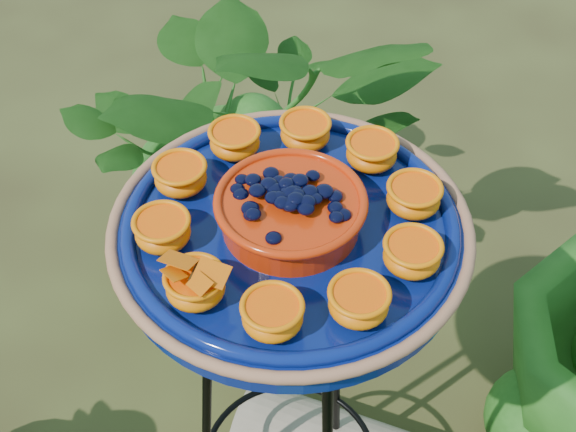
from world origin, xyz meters
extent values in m
torus|color=black|center=(-0.03, 0.04, 0.95)|extent=(0.31, 0.31, 0.02)
cylinder|color=black|center=(-0.01, 0.20, 0.47)|extent=(0.03, 0.09, 0.95)
cylinder|color=black|center=(-0.18, -0.01, 0.47)|extent=(0.09, 0.05, 0.95)
cylinder|color=#08165D|center=(-0.03, 0.04, 0.98)|extent=(0.55, 0.55, 0.04)
torus|color=#9F6548|center=(-0.03, 0.04, 1.00)|extent=(0.51, 0.51, 0.02)
torus|color=#08165D|center=(-0.03, 0.04, 1.00)|extent=(0.47, 0.47, 0.02)
cylinder|color=#BC2607|center=(-0.03, 0.04, 1.03)|extent=(0.22, 0.22, 0.05)
torus|color=#BC2607|center=(-0.03, 0.04, 1.05)|extent=(0.21, 0.21, 0.01)
ellipsoid|color=black|center=(-0.03, 0.04, 1.06)|extent=(0.17, 0.17, 0.03)
ellipsoid|color=#FF7102|center=(0.14, 0.05, 1.02)|extent=(0.08, 0.08, 0.04)
cylinder|color=orange|center=(0.14, 0.05, 1.04)|extent=(0.07, 0.07, 0.01)
ellipsoid|color=#FF7102|center=(0.10, 0.15, 1.02)|extent=(0.08, 0.08, 0.04)
cylinder|color=orange|center=(0.10, 0.15, 1.04)|extent=(0.07, 0.07, 0.01)
ellipsoid|color=#FF7102|center=(0.02, 0.21, 1.02)|extent=(0.08, 0.08, 0.04)
cylinder|color=orange|center=(0.02, 0.21, 1.04)|extent=(0.07, 0.07, 0.01)
ellipsoid|color=#FF7102|center=(-0.09, 0.21, 1.02)|extent=(0.08, 0.08, 0.04)
cylinder|color=orange|center=(-0.09, 0.21, 1.04)|extent=(0.07, 0.07, 0.01)
ellipsoid|color=#FF7102|center=(-0.18, 0.14, 1.02)|extent=(0.08, 0.08, 0.04)
cylinder|color=orange|center=(-0.18, 0.14, 1.04)|extent=(0.07, 0.07, 0.01)
ellipsoid|color=#FF7102|center=(-0.21, 0.04, 1.02)|extent=(0.08, 0.08, 0.04)
cylinder|color=orange|center=(-0.21, 0.04, 1.04)|extent=(0.07, 0.07, 0.01)
ellipsoid|color=#FF7102|center=(-0.17, -0.06, 1.02)|extent=(0.08, 0.08, 0.04)
cylinder|color=orange|center=(-0.17, -0.06, 1.04)|extent=(0.07, 0.07, 0.01)
ellipsoid|color=#FF7102|center=(-0.09, -0.12, 1.02)|extent=(0.08, 0.08, 0.04)
cylinder|color=orange|center=(-0.09, -0.12, 1.04)|extent=(0.07, 0.07, 0.01)
ellipsoid|color=#FF7102|center=(0.02, -0.12, 1.02)|extent=(0.08, 0.08, 0.04)
cylinder|color=orange|center=(0.02, -0.12, 1.04)|extent=(0.07, 0.07, 0.01)
ellipsoid|color=#FF7102|center=(0.11, -0.06, 1.02)|extent=(0.08, 0.08, 0.04)
cylinder|color=orange|center=(0.11, -0.06, 1.04)|extent=(0.07, 0.07, 0.01)
cylinder|color=black|center=(-0.09, -0.12, 1.05)|extent=(0.01, 0.03, 0.00)
cube|color=#E76104|center=(-0.11, -0.12, 1.06)|extent=(0.04, 0.03, 0.01)
cube|color=#E76104|center=(-0.06, -0.12, 1.06)|extent=(0.04, 0.03, 0.01)
imported|color=#215416|center=(-0.48, 0.72, 0.47)|extent=(1.11, 1.08, 0.94)
camera|label=1|loc=(0.30, -0.64, 1.80)|focal=50.00mm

